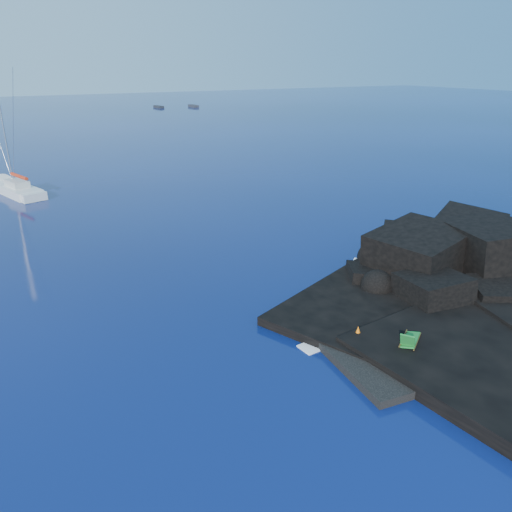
{
  "coord_description": "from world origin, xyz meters",
  "views": [
    {
      "loc": [
        -11.28,
        -12.97,
        11.95
      ],
      "look_at": [
        1.07,
        9.35,
        2.0
      ],
      "focal_mm": 35.0,
      "sensor_mm": 36.0,
      "label": 1
    }
  ],
  "objects_px": {
    "marker_cone": "(358,332)",
    "distant_boat_b": "(193,107)",
    "deck_chair": "(411,335)",
    "sailboat": "(17,194)",
    "distant_boat_a": "(159,108)",
    "sunbather": "(409,353)"
  },
  "relations": [
    {
      "from": "sailboat",
      "to": "marker_cone",
      "type": "bearing_deg",
      "value": -90.85
    },
    {
      "from": "distant_boat_a",
      "to": "sailboat",
      "type": "bearing_deg",
      "value": -122.61
    },
    {
      "from": "marker_cone",
      "to": "sunbather",
      "type": "bearing_deg",
      "value": -68.98
    },
    {
      "from": "marker_cone",
      "to": "distant_boat_b",
      "type": "xyz_separation_m",
      "value": [
        42.17,
        122.34,
        -0.64
      ]
    },
    {
      "from": "sunbather",
      "to": "marker_cone",
      "type": "distance_m",
      "value": 2.41
    },
    {
      "from": "sunbather",
      "to": "distant_boat_a",
      "type": "relative_size",
      "value": 0.41
    },
    {
      "from": "sunbather",
      "to": "marker_cone",
      "type": "relative_size",
      "value": 3.03
    },
    {
      "from": "deck_chair",
      "to": "distant_boat_b",
      "type": "xyz_separation_m",
      "value": [
        40.68,
        124.03,
        -0.92
      ]
    },
    {
      "from": "sailboat",
      "to": "distant_boat_b",
      "type": "distance_m",
      "value": 99.98
    },
    {
      "from": "marker_cone",
      "to": "sailboat",
      "type": "bearing_deg",
      "value": 106.18
    },
    {
      "from": "marker_cone",
      "to": "distant_boat_b",
      "type": "bearing_deg",
      "value": 70.98
    },
    {
      "from": "sailboat",
      "to": "marker_cone",
      "type": "distance_m",
      "value": 39.18
    },
    {
      "from": "deck_chair",
      "to": "marker_cone",
      "type": "relative_size",
      "value": 2.83
    },
    {
      "from": "sailboat",
      "to": "distant_boat_b",
      "type": "height_order",
      "value": "sailboat"
    },
    {
      "from": "distant_boat_b",
      "to": "distant_boat_a",
      "type": "bearing_deg",
      "value": 165.99
    },
    {
      "from": "sunbather",
      "to": "sailboat",
      "type": "bearing_deg",
      "value": 104.34
    },
    {
      "from": "deck_chair",
      "to": "distant_boat_a",
      "type": "relative_size",
      "value": 0.38
    },
    {
      "from": "sailboat",
      "to": "deck_chair",
      "type": "height_order",
      "value": "sailboat"
    },
    {
      "from": "sailboat",
      "to": "distant_boat_a",
      "type": "distance_m",
      "value": 97.31
    },
    {
      "from": "sunbather",
      "to": "distant_boat_a",
      "type": "distance_m",
      "value": 130.8
    },
    {
      "from": "deck_chair",
      "to": "marker_cone",
      "type": "distance_m",
      "value": 2.27
    },
    {
      "from": "marker_cone",
      "to": "distant_boat_a",
      "type": "bearing_deg",
      "value": 75.3
    }
  ]
}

